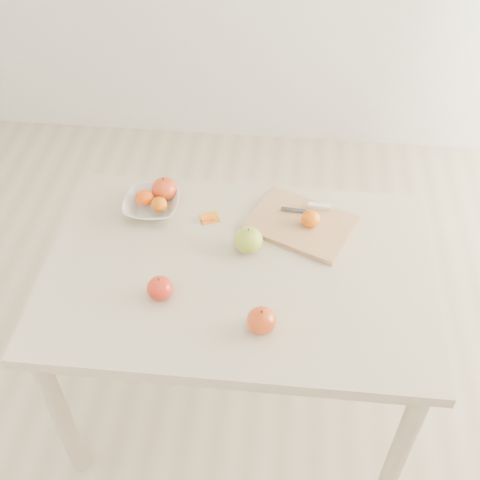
{
  "coord_description": "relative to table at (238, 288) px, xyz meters",
  "views": [
    {
      "loc": [
        0.13,
        -1.24,
        2.12
      ],
      "look_at": [
        0.0,
        0.05,
        0.82
      ],
      "focal_mm": 45.0,
      "sensor_mm": 36.0,
      "label": 1
    }
  ],
  "objects": [
    {
      "name": "apple_green",
      "position": [
        0.02,
        0.08,
        0.14
      ],
      "size": [
        0.09,
        0.09,
        0.08
      ],
      "primitive_type": "ellipsoid",
      "color": "olive",
      "rests_on": "table"
    },
    {
      "name": "fruit_bowl",
      "position": [
        -0.32,
        0.23,
        0.12
      ],
      "size": [
        0.19,
        0.19,
        0.05
      ],
      "primitive_type": "imported",
      "color": "silver",
      "rests_on": "table"
    },
    {
      "name": "ground",
      "position": [
        0.0,
        0.0,
        -0.65
      ],
      "size": [
        3.5,
        3.5,
        0.0
      ],
      "primitive_type": "plane",
      "color": "#C6B293",
      "rests_on": "ground"
    },
    {
      "name": "table",
      "position": [
        0.0,
        0.0,
        0.0
      ],
      "size": [
        1.2,
        0.8,
        0.75
      ],
      "color": "beige",
      "rests_on": "ground"
    },
    {
      "name": "bowl_tangerine_near",
      "position": [
        -0.34,
        0.24,
        0.14
      ],
      "size": [
        0.06,
        0.06,
        0.05
      ],
      "primitive_type": "ellipsoid",
      "color": "#CA4307",
      "rests_on": "fruit_bowl"
    },
    {
      "name": "orange_peel_b",
      "position": [
        -0.12,
        0.21,
        0.1
      ],
      "size": [
        0.05,
        0.04,
        0.01
      ],
      "primitive_type": "cube",
      "rotation": [
        -0.14,
        0.0,
        0.21
      ],
      "color": "#D54D0F",
      "rests_on": "table"
    },
    {
      "name": "apple_red_b",
      "position": [
        -0.22,
        -0.14,
        0.13
      ],
      "size": [
        0.08,
        0.08,
        0.07
      ],
      "primitive_type": "ellipsoid",
      "color": "#9D060D",
      "rests_on": "table"
    },
    {
      "name": "cutting_board",
      "position": [
        0.18,
        0.2,
        0.11
      ],
      "size": [
        0.39,
        0.35,
        0.02
      ],
      "primitive_type": "cube",
      "rotation": [
        0.0,
        0.0,
        -0.4
      ],
      "color": "tan",
      "rests_on": "table"
    },
    {
      "name": "apple_red_e",
      "position": [
        0.09,
        -0.22,
        0.14
      ],
      "size": [
        0.08,
        0.08,
        0.07
      ],
      "primitive_type": "ellipsoid",
      "color": "#A51907",
      "rests_on": "table"
    },
    {
      "name": "orange_peel_a",
      "position": [
        -0.12,
        0.21,
        0.1
      ],
      "size": [
        0.07,
        0.07,
        0.01
      ],
      "primitive_type": "cube",
      "rotation": [
        0.21,
        0.0,
        0.44
      ],
      "color": "orange",
      "rests_on": "table"
    },
    {
      "name": "apple_red_a",
      "position": [
        -0.28,
        0.3,
        0.14
      ],
      "size": [
        0.09,
        0.09,
        0.08
      ],
      "primitive_type": "ellipsoid",
      "color": "maroon",
      "rests_on": "table"
    },
    {
      "name": "bowl_tangerine_far",
      "position": [
        -0.29,
        0.22,
        0.14
      ],
      "size": [
        0.06,
        0.06,
        0.05
      ],
      "primitive_type": "ellipsoid",
      "color": "orange",
      "rests_on": "fruit_bowl"
    },
    {
      "name": "paring_knife",
      "position": [
        0.23,
        0.28,
        0.12
      ],
      "size": [
        0.17,
        0.05,
        0.01
      ],
      "color": "white",
      "rests_on": "cutting_board"
    },
    {
      "name": "board_tangerine",
      "position": [
        0.21,
        0.19,
        0.14
      ],
      "size": [
        0.06,
        0.06,
        0.05
      ],
      "primitive_type": "ellipsoid",
      "color": "#E35E08",
      "rests_on": "cutting_board"
    }
  ]
}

